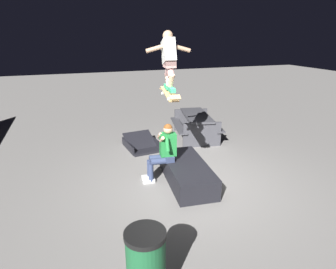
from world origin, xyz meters
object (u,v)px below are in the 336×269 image
(skater_airborne, at_px, (169,58))
(ledge_box_main, at_px, (187,173))
(picnic_table_back, at_px, (196,122))
(trash_bin, at_px, (146,267))
(person_sitting_on_ledge, at_px, (163,150))
(skateboard, at_px, (169,94))
(kicker_ramp, at_px, (142,145))

(skater_airborne, bearing_deg, ledge_box_main, -125.75)
(ledge_box_main, height_order, skater_airborne, skater_airborne)
(picnic_table_back, bearing_deg, ledge_box_main, 151.66)
(picnic_table_back, bearing_deg, trash_bin, 149.86)
(picnic_table_back, xyz_separation_m, trash_bin, (-5.09, 2.96, -0.00))
(ledge_box_main, bearing_deg, picnic_table_back, -28.34)
(person_sitting_on_ledge, bearing_deg, skateboard, -137.72)
(skater_airborne, distance_m, trash_bin, 3.74)
(skater_airborne, height_order, kicker_ramp, skater_airborne)
(skater_airborne, height_order, trash_bin, skater_airborne)
(ledge_box_main, distance_m, skater_airborne, 2.44)
(ledge_box_main, distance_m, skateboard, 1.76)
(trash_bin, bearing_deg, kicker_ramp, -13.53)
(ledge_box_main, bearing_deg, trash_bin, 148.14)
(skateboard, height_order, kicker_ramp, skateboard)
(picnic_table_back, height_order, trash_bin, trash_bin)
(person_sitting_on_ledge, xyz_separation_m, skateboard, (-0.11, -0.10, 1.24))
(skateboard, height_order, skater_airborne, skater_airborne)
(ledge_box_main, xyz_separation_m, skater_airborne, (0.24, 0.33, 2.41))
(skateboard, distance_m, skater_airborne, 0.69)
(ledge_box_main, relative_size, skateboard, 1.78)
(ledge_box_main, bearing_deg, skater_airborne, 54.25)
(trash_bin, bearing_deg, ledge_box_main, -31.86)
(kicker_ramp, relative_size, trash_bin, 1.19)
(skater_airborne, height_order, picnic_table_back, skater_airborne)
(skateboard, bearing_deg, picnic_table_back, -35.88)
(kicker_ramp, xyz_separation_m, picnic_table_back, (0.29, -1.80, 0.43))
(picnic_table_back, bearing_deg, person_sitting_on_ledge, 141.24)
(ledge_box_main, height_order, kicker_ramp, ledge_box_main)
(skater_airborne, relative_size, trash_bin, 1.14)
(person_sitting_on_ledge, height_order, picnic_table_back, person_sitting_on_ledge)
(skateboard, relative_size, trash_bin, 1.05)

